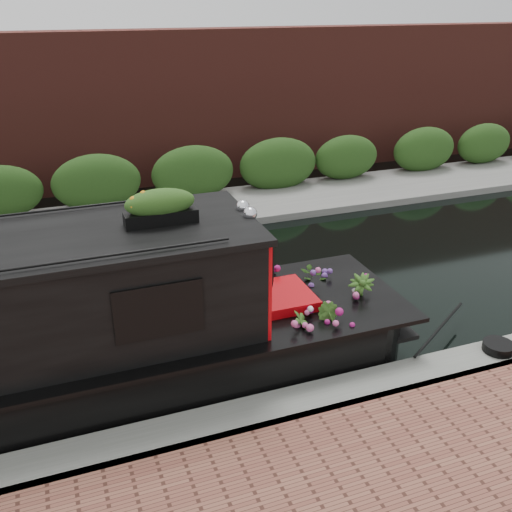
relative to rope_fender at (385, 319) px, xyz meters
name	(u,v)px	position (x,y,z in m)	size (l,w,h in m)	color
ground	(147,310)	(-3.41, 1.86, -0.16)	(80.00, 80.00, 0.00)	black
near_bank_coping	(199,442)	(-3.41, -1.44, -0.16)	(40.00, 0.60, 0.50)	slate
far_bank_path	(113,224)	(-3.41, 6.06, -0.16)	(40.00, 2.40, 0.34)	slate
far_hedge	(108,211)	(-3.41, 6.96, -0.16)	(40.00, 1.10, 2.80)	#244617
far_brick_wall	(99,187)	(-3.41, 9.06, -0.16)	(40.00, 1.00, 8.00)	#59241E
rope_fender	(385,319)	(0.00, 0.00, 0.00)	(0.33, 0.33, 0.35)	#825F44
coiled_mooring_rope	(498,347)	(0.92, -1.41, 0.15)	(0.43, 0.43, 0.12)	black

